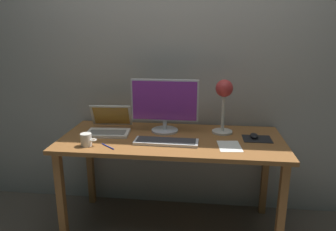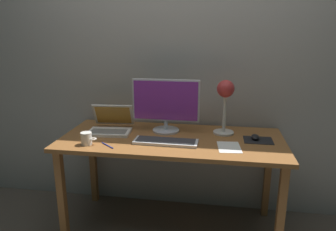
{
  "view_description": "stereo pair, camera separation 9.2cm",
  "coord_description": "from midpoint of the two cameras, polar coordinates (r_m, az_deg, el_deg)",
  "views": [
    {
      "loc": [
        0.22,
        -2.15,
        1.51
      ],
      "look_at": [
        -0.02,
        -0.05,
        0.92
      ],
      "focal_mm": 33.9,
      "sensor_mm": 36.0,
      "label": 1
    },
    {
      "loc": [
        0.31,
        -2.14,
        1.51
      ],
      "look_at": [
        -0.02,
        -0.05,
        0.92
      ],
      "focal_mm": 33.9,
      "sensor_mm": 36.0,
      "label": 2
    }
  ],
  "objects": [
    {
      "name": "mouse",
      "position": [
        2.35,
        14.15,
        -3.54
      ],
      "size": [
        0.06,
        0.1,
        0.03
      ],
      "primitive_type": "ellipsoid",
      "color": "black",
      "rests_on": "mousepad"
    },
    {
      "name": "pen",
      "position": [
        2.17,
        -11.98,
        -5.46
      ],
      "size": [
        0.11,
        0.1,
        0.01
      ],
      "primitive_type": "cylinder",
      "rotation": [
        0.0,
        1.57,
        -0.7
      ],
      "color": "#2633A5",
      "rests_on": "desk"
    },
    {
      "name": "laptop",
      "position": [
        2.47,
        -11.5,
        -1.58
      ],
      "size": [
        0.33,
        0.31,
        0.2
      ],
      "color": "silver",
      "rests_on": "desk"
    },
    {
      "name": "coffee_mug",
      "position": [
        2.21,
        -15.61,
        -4.22
      ],
      "size": [
        0.11,
        0.07,
        0.09
      ],
      "color": "white",
      "rests_on": "desk"
    },
    {
      "name": "ground_plane",
      "position": [
        2.64,
        -0.46,
        -19.34
      ],
      "size": [
        4.8,
        4.8,
        0.0
      ],
      "primitive_type": "plane",
      "color": "brown",
      "rests_on": "ground"
    },
    {
      "name": "mousepad",
      "position": [
        2.34,
        14.64,
        -4.1
      ],
      "size": [
        0.2,
        0.16,
        0.0
      ],
      "primitive_type": "cube",
      "color": "black",
      "rests_on": "desk"
    },
    {
      "name": "desk_lamp",
      "position": [
        2.36,
        8.93,
        3.51
      ],
      "size": [
        0.15,
        0.15,
        0.41
      ],
      "color": "beige",
      "rests_on": "desk"
    },
    {
      "name": "monitor",
      "position": [
        2.38,
        -1.7,
        2.12
      ],
      "size": [
        0.51,
        0.2,
        0.4
      ],
      "color": "silver",
      "rests_on": "desk"
    },
    {
      "name": "back_wall",
      "position": [
        2.57,
        0.58,
        10.88
      ],
      "size": [
        4.8,
        0.06,
        2.6
      ],
      "primitive_type": "cube",
      "color": "#A8A099",
      "rests_on": "ground"
    },
    {
      "name": "keyboard_main",
      "position": [
        2.19,
        -1.54,
        -4.71
      ],
      "size": [
        0.44,
        0.15,
        0.03
      ],
      "color": "silver",
      "rests_on": "desk"
    },
    {
      "name": "desk",
      "position": [
        2.33,
        -0.5,
        -5.86
      ],
      "size": [
        1.6,
        0.7,
        0.74
      ],
      "color": "#935B2D",
      "rests_on": "ground"
    },
    {
      "name": "paper_sheet_near_mouse",
      "position": [
        2.17,
        9.81,
        -5.47
      ],
      "size": [
        0.17,
        0.22,
        0.0
      ],
      "primitive_type": "cube",
      "rotation": [
        0.0,
        0.0,
        0.09
      ],
      "color": "white",
      "rests_on": "desk"
    }
  ]
}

